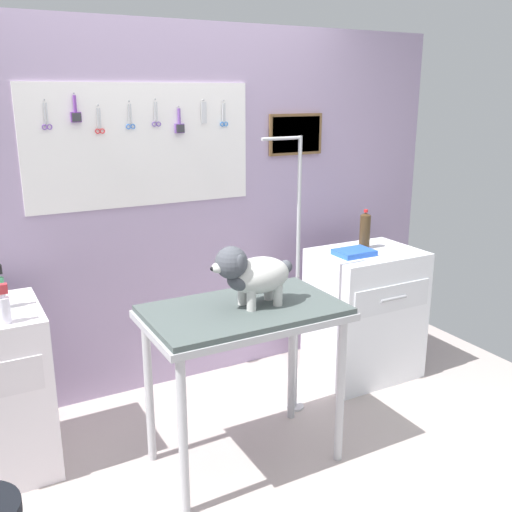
% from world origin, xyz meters
% --- Properties ---
extents(ground, '(4.40, 4.00, 0.04)m').
position_xyz_m(ground, '(0.00, 0.00, -0.02)').
color(ground, '#B4A6A1').
extents(rear_wall_panel, '(4.00, 0.11, 2.30)m').
position_xyz_m(rear_wall_panel, '(-0.00, 1.28, 1.16)').
color(rear_wall_panel, '#A690B3').
rests_on(rear_wall_panel, ground).
extents(grooming_table, '(0.99, 0.59, 0.87)m').
position_xyz_m(grooming_table, '(-0.02, 0.24, 0.77)').
color(grooming_table, '#B7B7BC').
rests_on(grooming_table, ground).
extents(grooming_arm, '(0.30, 0.11, 1.66)m').
position_xyz_m(grooming_arm, '(0.48, 0.55, 0.77)').
color(grooming_arm, '#B7B7BC').
rests_on(grooming_arm, ground).
extents(dog, '(0.45, 0.20, 0.32)m').
position_xyz_m(dog, '(0.01, 0.23, 1.04)').
color(dog, silver).
rests_on(dog, grooming_table).
extents(cabinet_right, '(0.68, 0.54, 0.88)m').
position_xyz_m(cabinet_right, '(1.15, 0.73, 0.44)').
color(cabinet_right, white).
rests_on(cabinet_right, ground).
extents(spray_bottle_short, '(0.06, 0.06, 0.19)m').
position_xyz_m(spray_bottle_short, '(-1.08, 0.59, 0.94)').
color(spray_bottle_short, white).
rests_on(spray_bottle_short, counter_left).
extents(soda_bottle, '(0.07, 0.07, 0.26)m').
position_xyz_m(soda_bottle, '(1.17, 0.80, 1.00)').
color(soda_bottle, '#422F1A').
rests_on(soda_bottle, cabinet_right).
extents(supply_tray, '(0.24, 0.18, 0.04)m').
position_xyz_m(supply_tray, '(1.01, 0.69, 0.90)').
color(supply_tray, blue).
rests_on(supply_tray, cabinet_right).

